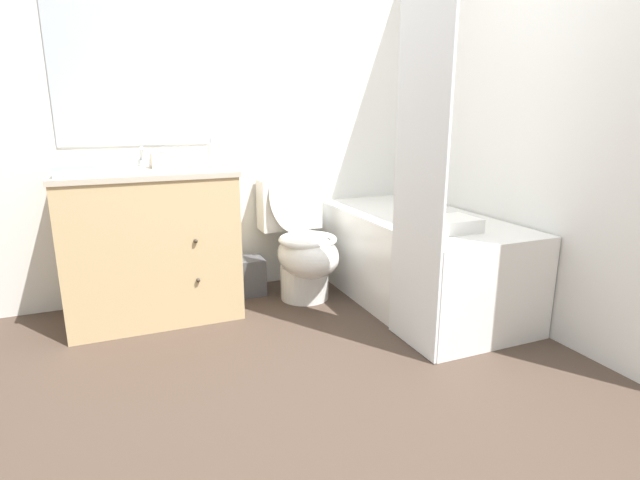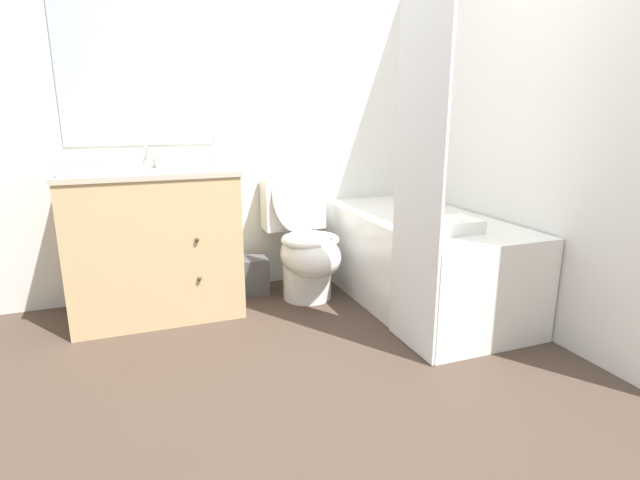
# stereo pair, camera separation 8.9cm
# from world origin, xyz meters

# --- Properties ---
(ground_plane) EXTENTS (14.00, 14.00, 0.00)m
(ground_plane) POSITION_xyz_m (0.00, 0.00, 0.00)
(ground_plane) COLOR #47382D
(wall_back) EXTENTS (8.00, 0.06, 2.50)m
(wall_back) POSITION_xyz_m (-0.01, 1.65, 1.25)
(wall_back) COLOR silver
(wall_back) RESTS_ON ground_plane
(wall_right) EXTENTS (0.05, 2.63, 2.50)m
(wall_right) POSITION_xyz_m (1.25, 0.81, 1.25)
(wall_right) COLOR silver
(wall_right) RESTS_ON ground_plane
(vanity_cabinet) EXTENTS (0.98, 0.61, 0.88)m
(vanity_cabinet) POSITION_xyz_m (-0.73, 1.34, 0.45)
(vanity_cabinet) COLOR tan
(vanity_cabinet) RESTS_ON ground_plane
(sink_faucet) EXTENTS (0.14, 0.12, 0.12)m
(sink_faucet) POSITION_xyz_m (-0.73, 1.54, 0.92)
(sink_faucet) COLOR silver
(sink_faucet) RESTS_ON vanity_cabinet
(toilet) EXTENTS (0.42, 0.69, 0.89)m
(toilet) POSITION_xyz_m (0.20, 1.28, 0.35)
(toilet) COLOR white
(toilet) RESTS_ON ground_plane
(bathtub) EXTENTS (0.73, 1.49, 0.57)m
(bathtub) POSITION_xyz_m (0.84, 0.89, 0.29)
(bathtub) COLOR white
(bathtub) RESTS_ON ground_plane
(shower_curtain) EXTENTS (0.02, 0.43, 2.01)m
(shower_curtain) POSITION_xyz_m (0.46, 0.36, 1.01)
(shower_curtain) COLOR white
(shower_curtain) RESTS_ON ground_plane
(wastebasket) EXTENTS (0.22, 0.19, 0.25)m
(wastebasket) POSITION_xyz_m (-0.13, 1.45, 0.12)
(wastebasket) COLOR #4C4C51
(wastebasket) RESTS_ON ground_plane
(tissue_box) EXTENTS (0.15, 0.15, 0.11)m
(tissue_box) POSITION_xyz_m (-0.61, 1.42, 0.93)
(tissue_box) COLOR beige
(tissue_box) RESTS_ON vanity_cabinet
(soap_dispenser) EXTENTS (0.06, 0.06, 0.17)m
(soap_dispenser) POSITION_xyz_m (-0.33, 1.35, 0.96)
(soap_dispenser) COLOR white
(soap_dispenser) RESTS_ON vanity_cabinet
(hand_towel_folded) EXTENTS (0.20, 0.14, 0.06)m
(hand_towel_folded) POSITION_xyz_m (-1.08, 1.15, 0.91)
(hand_towel_folded) COLOR silver
(hand_towel_folded) RESTS_ON vanity_cabinet
(bath_towel_folded) EXTENTS (0.33, 0.23, 0.07)m
(bath_towel_folded) POSITION_xyz_m (0.74, 0.49, 0.61)
(bath_towel_folded) COLOR white
(bath_towel_folded) RESTS_ON bathtub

